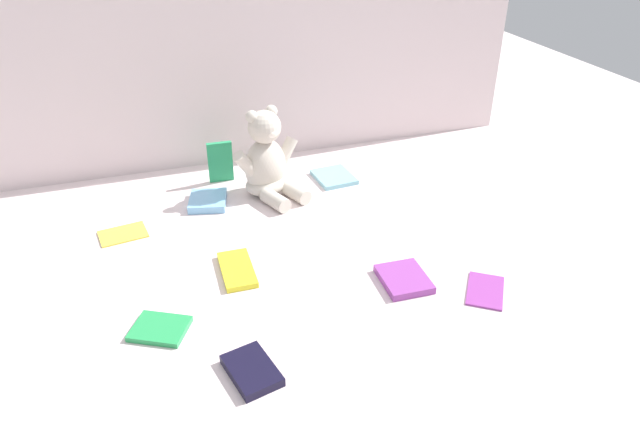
{
  "coord_description": "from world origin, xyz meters",
  "views": [
    {
      "loc": [
        -0.36,
        -1.12,
        0.73
      ],
      "look_at": [
        -0.02,
        -0.1,
        0.1
      ],
      "focal_mm": 32.63,
      "sensor_mm": 36.0,
      "label": 1
    }
  ],
  "objects_px": {
    "teddy_bear": "(267,163)",
    "book_case_6": "(334,177)",
    "book_case_8": "(160,329)",
    "book_case_4": "(220,162)",
    "book_case_1": "(208,201)",
    "book_case_7": "(404,279)",
    "book_case_3": "(237,270)",
    "book_case_0": "(123,233)",
    "book_case_2": "(485,290)",
    "book_case_5": "(252,371)"
  },
  "relations": [
    {
      "from": "book_case_3",
      "to": "book_case_7",
      "type": "distance_m",
      "value": 0.35
    },
    {
      "from": "teddy_bear",
      "to": "book_case_6",
      "type": "bearing_deg",
      "value": -15.47
    },
    {
      "from": "book_case_0",
      "to": "book_case_7",
      "type": "bearing_deg",
      "value": 46.86
    },
    {
      "from": "book_case_1",
      "to": "book_case_3",
      "type": "relative_size",
      "value": 0.77
    },
    {
      "from": "book_case_4",
      "to": "book_case_7",
      "type": "relative_size",
      "value": 1.07
    },
    {
      "from": "book_case_8",
      "to": "book_case_4",
      "type": "bearing_deg",
      "value": -172.43
    },
    {
      "from": "teddy_bear",
      "to": "book_case_2",
      "type": "relative_size",
      "value": 2.07
    },
    {
      "from": "book_case_4",
      "to": "book_case_8",
      "type": "relative_size",
      "value": 1.19
    },
    {
      "from": "book_case_3",
      "to": "book_case_6",
      "type": "height_order",
      "value": "same"
    },
    {
      "from": "book_case_2",
      "to": "book_case_3",
      "type": "xyz_separation_m",
      "value": [
        -0.46,
        0.22,
        0.0
      ]
    },
    {
      "from": "book_case_4",
      "to": "book_case_0",
      "type": "bearing_deg",
      "value": -141.33
    },
    {
      "from": "book_case_0",
      "to": "book_case_6",
      "type": "distance_m",
      "value": 0.58
    },
    {
      "from": "book_case_0",
      "to": "book_case_1",
      "type": "xyz_separation_m",
      "value": [
        0.21,
        0.08,
        0.01
      ]
    },
    {
      "from": "book_case_0",
      "to": "book_case_2",
      "type": "height_order",
      "value": "same"
    },
    {
      "from": "book_case_3",
      "to": "book_case_4",
      "type": "xyz_separation_m",
      "value": [
        0.04,
        0.43,
        0.05
      ]
    },
    {
      "from": "book_case_4",
      "to": "book_case_6",
      "type": "xyz_separation_m",
      "value": [
        0.3,
        -0.08,
        -0.05
      ]
    },
    {
      "from": "book_case_4",
      "to": "book_case_8",
      "type": "xyz_separation_m",
      "value": [
        -0.22,
        -0.57,
        -0.05
      ]
    },
    {
      "from": "book_case_8",
      "to": "teddy_bear",
      "type": "bearing_deg",
      "value": 173.63
    },
    {
      "from": "book_case_7",
      "to": "book_case_3",
      "type": "bearing_deg",
      "value": 157.97
    },
    {
      "from": "teddy_bear",
      "to": "book_case_1",
      "type": "relative_size",
      "value": 2.24
    },
    {
      "from": "book_case_0",
      "to": "book_case_2",
      "type": "distance_m",
      "value": 0.82
    },
    {
      "from": "teddy_bear",
      "to": "book_case_5",
      "type": "height_order",
      "value": "teddy_bear"
    },
    {
      "from": "book_case_5",
      "to": "book_case_6",
      "type": "xyz_separation_m",
      "value": [
        0.38,
        0.64,
        -0.0
      ]
    },
    {
      "from": "book_case_3",
      "to": "book_case_1",
      "type": "bearing_deg",
      "value": -86.54
    },
    {
      "from": "book_case_6",
      "to": "book_case_8",
      "type": "bearing_deg",
      "value": -141.47
    },
    {
      "from": "book_case_1",
      "to": "book_case_2",
      "type": "bearing_deg",
      "value": -34.98
    },
    {
      "from": "teddy_bear",
      "to": "book_case_1",
      "type": "distance_m",
      "value": 0.18
    },
    {
      "from": "book_case_2",
      "to": "book_case_6",
      "type": "xyz_separation_m",
      "value": [
        -0.12,
        0.57,
        0.0
      ]
    },
    {
      "from": "book_case_0",
      "to": "book_case_7",
      "type": "relative_size",
      "value": 0.96
    },
    {
      "from": "book_case_2",
      "to": "book_case_6",
      "type": "bearing_deg",
      "value": 137.5
    },
    {
      "from": "book_case_6",
      "to": "book_case_7",
      "type": "xyz_separation_m",
      "value": [
        -0.02,
        -0.49,
        0.0
      ]
    },
    {
      "from": "book_case_4",
      "to": "book_case_8",
      "type": "distance_m",
      "value": 0.61
    },
    {
      "from": "book_case_6",
      "to": "book_case_7",
      "type": "height_order",
      "value": "book_case_7"
    },
    {
      "from": "book_case_0",
      "to": "book_case_1",
      "type": "height_order",
      "value": "book_case_1"
    },
    {
      "from": "book_case_8",
      "to": "book_case_7",
      "type": "bearing_deg",
      "value": 117.68
    },
    {
      "from": "book_case_0",
      "to": "book_case_1",
      "type": "relative_size",
      "value": 1.03
    },
    {
      "from": "teddy_bear",
      "to": "book_case_2",
      "type": "bearing_deg",
      "value": -82.4
    },
    {
      "from": "teddy_bear",
      "to": "book_case_8",
      "type": "height_order",
      "value": "teddy_bear"
    },
    {
      "from": "book_case_6",
      "to": "book_case_7",
      "type": "relative_size",
      "value": 1.05
    },
    {
      "from": "book_case_0",
      "to": "book_case_4",
      "type": "xyz_separation_m",
      "value": [
        0.27,
        0.2,
        0.05
      ]
    },
    {
      "from": "teddy_bear",
      "to": "book_case_6",
      "type": "xyz_separation_m",
      "value": [
        0.19,
        0.02,
        -0.08
      ]
    },
    {
      "from": "book_case_4",
      "to": "book_case_5",
      "type": "relative_size",
      "value": 1.1
    },
    {
      "from": "book_case_6",
      "to": "book_case_7",
      "type": "distance_m",
      "value": 0.49
    },
    {
      "from": "teddy_bear",
      "to": "book_case_7",
      "type": "distance_m",
      "value": 0.5
    },
    {
      "from": "teddy_bear",
      "to": "book_case_8",
      "type": "distance_m",
      "value": 0.57
    },
    {
      "from": "book_case_0",
      "to": "book_case_2",
      "type": "xyz_separation_m",
      "value": [
        0.69,
        -0.46,
        0.0
      ]
    },
    {
      "from": "book_case_6",
      "to": "book_case_8",
      "type": "distance_m",
      "value": 0.71
    },
    {
      "from": "book_case_5",
      "to": "book_case_3",
      "type": "bearing_deg",
      "value": 70.2
    },
    {
      "from": "book_case_1",
      "to": "book_case_5",
      "type": "relative_size",
      "value": 0.97
    },
    {
      "from": "book_case_4",
      "to": "book_case_1",
      "type": "bearing_deg",
      "value": -114.05
    }
  ]
}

